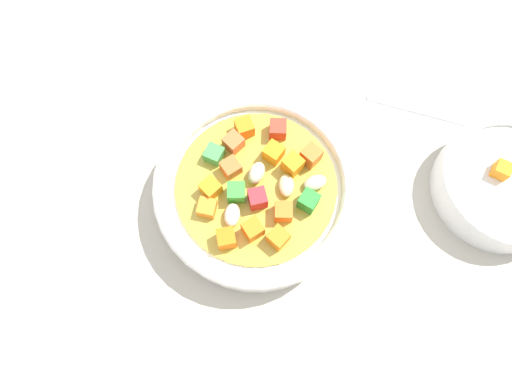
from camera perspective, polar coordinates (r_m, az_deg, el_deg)
name	(u,v)px	position (r cm, az deg, el deg)	size (l,w,h in cm)	color
ground_plane	(256,202)	(51.47, 0.00, -1.15)	(140.00, 140.00, 2.00)	#BAB2A0
soup_bowl_main	(256,190)	(47.90, 0.02, 0.21)	(20.18, 20.18, 6.05)	white
spoon	(358,94)	(56.45, 12.05, 11.31)	(14.95, 14.63, 0.80)	silver
side_bowl_small	(505,183)	(55.01, 27.48, 0.92)	(13.98, 13.98, 4.81)	white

